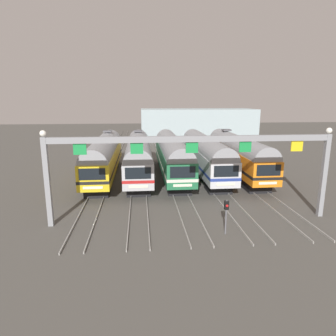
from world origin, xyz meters
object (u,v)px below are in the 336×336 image
commuter_train_silver (205,154)px  commuter_train_green (172,154)px  yard_signal_mast (226,210)px  commuter_train_yellow (104,155)px  commuter_train_stainless (138,155)px  commuter_train_orange (237,153)px  catenary_gantry (192,153)px

commuter_train_silver → commuter_train_green: bearing=180.0°
commuter_train_silver → yard_signal_mast: size_ratio=7.41×
commuter_train_yellow → commuter_train_stainless: bearing=0.0°
commuter_train_silver → commuter_train_orange: 3.96m
commuter_train_green → catenary_gantry: size_ratio=0.86×
commuter_train_green → yard_signal_mast: 16.21m
commuter_train_orange → yard_signal_mast: size_ratio=7.41×
commuter_train_orange → yard_signal_mast: commuter_train_orange is taller
commuter_train_stainless → catenary_gantry: (3.96, -13.50, 2.54)m
commuter_train_green → yard_signal_mast: commuter_train_green is taller
commuter_train_yellow → commuter_train_silver: (11.89, -0.00, -0.00)m
commuter_train_yellow → yard_signal_mast: size_ratio=7.41×
commuter_train_silver → commuter_train_orange: commuter_train_orange is taller
commuter_train_yellow → commuter_train_orange: size_ratio=1.00×
commuter_train_green → catenary_gantry: catenary_gantry is taller
commuter_train_stainless → commuter_train_orange: (11.89, 0.00, 0.00)m
commuter_train_green → commuter_train_silver: size_ratio=1.00×
commuter_train_silver → catenary_gantry: (-3.96, -13.49, 2.55)m
commuter_train_yellow → catenary_gantry: size_ratio=0.86×
commuter_train_green → commuter_train_silver: bearing=0.0°
commuter_train_stainless → commuter_train_green: size_ratio=1.00×
commuter_train_silver → commuter_train_orange: (3.96, 0.00, 0.00)m
commuter_train_silver → catenary_gantry: 14.29m
commuter_train_green → commuter_train_silver: 3.96m
commuter_train_stainless → commuter_train_yellow: bearing=180.0°
commuter_train_silver → yard_signal_mast: 16.21m
yard_signal_mast → commuter_train_yellow: bearing=121.7°
commuter_train_yellow → catenary_gantry: catenary_gantry is taller
commuter_train_yellow → commuter_train_orange: same height
commuter_train_green → commuter_train_silver: same height
commuter_train_stainless → commuter_train_green: (3.96, -0.00, -0.00)m
commuter_train_green → commuter_train_silver: (3.96, 0.00, 0.00)m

